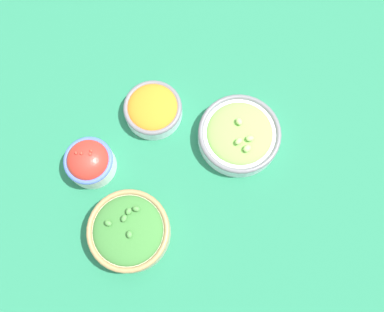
% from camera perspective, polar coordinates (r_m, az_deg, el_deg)
% --- Properties ---
extents(ground_plane, '(3.00, 3.00, 0.00)m').
position_cam_1_polar(ground_plane, '(1.00, 0.00, -0.46)').
color(ground_plane, '#23704C').
extents(bowl_cherry_tomatoes, '(0.11, 0.11, 0.09)m').
position_cam_1_polar(bowl_cherry_tomatoes, '(0.99, -13.52, -0.76)').
color(bowl_cherry_tomatoes, white).
rests_on(bowl_cherry_tomatoes, ground_plane).
extents(bowl_lettuce, '(0.19, 0.19, 0.07)m').
position_cam_1_polar(bowl_lettuce, '(1.00, 6.32, 2.84)').
color(bowl_lettuce, silver).
rests_on(bowl_lettuce, ground_plane).
extents(bowl_broccoli, '(0.18, 0.18, 0.08)m').
position_cam_1_polar(bowl_broccoli, '(0.94, -8.39, -9.85)').
color(bowl_broccoli, beige).
rests_on(bowl_broccoli, ground_plane).
extents(bowl_carrots, '(0.14, 0.14, 0.06)m').
position_cam_1_polar(bowl_carrots, '(1.02, -5.23, 6.27)').
color(bowl_carrots, silver).
rests_on(bowl_carrots, ground_plane).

